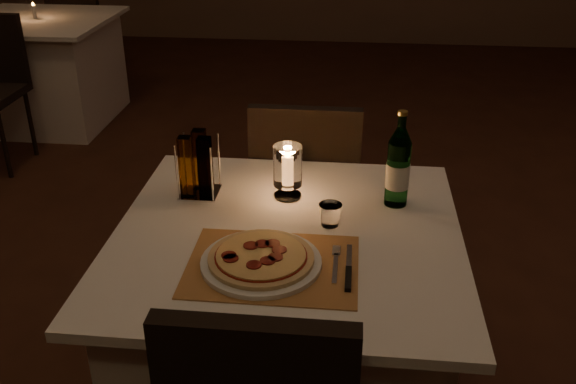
# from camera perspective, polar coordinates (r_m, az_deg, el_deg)

# --- Properties ---
(floor) EXTENTS (8.00, 10.00, 0.02)m
(floor) POSITION_cam_1_polar(r_m,az_deg,el_deg) (2.51, -0.18, -15.30)
(floor) COLOR #462316
(floor) RESTS_ON ground
(main_table) EXTENTS (1.00, 1.00, 0.74)m
(main_table) POSITION_cam_1_polar(r_m,az_deg,el_deg) (2.06, -0.06, -12.37)
(main_table) COLOR white
(main_table) RESTS_ON ground
(chair_far) EXTENTS (0.42, 0.42, 0.90)m
(chair_far) POSITION_cam_1_polar(r_m,az_deg,el_deg) (2.57, 1.63, 0.84)
(chair_far) COLOR black
(chair_far) RESTS_ON ground
(placemat) EXTENTS (0.45, 0.34, 0.00)m
(placemat) POSITION_cam_1_polar(r_m,az_deg,el_deg) (1.70, -1.39, -6.57)
(placemat) COLOR #B7783F
(placemat) RESTS_ON main_table
(plate) EXTENTS (0.32, 0.32, 0.01)m
(plate) POSITION_cam_1_polar(r_m,az_deg,el_deg) (1.70, -2.40, -6.26)
(plate) COLOR white
(plate) RESTS_ON placemat
(pizza) EXTENTS (0.28, 0.28, 0.02)m
(pizza) POSITION_cam_1_polar(r_m,az_deg,el_deg) (1.69, -2.42, -5.80)
(pizza) COLOR #D8B77F
(pizza) RESTS_ON plate
(fork) EXTENTS (0.02, 0.18, 0.00)m
(fork) POSITION_cam_1_polar(r_m,az_deg,el_deg) (1.72, 4.26, -6.15)
(fork) COLOR silver
(fork) RESTS_ON placemat
(knife) EXTENTS (0.02, 0.22, 0.01)m
(knife) POSITION_cam_1_polar(r_m,az_deg,el_deg) (1.66, 5.40, -7.26)
(knife) COLOR black
(knife) RESTS_ON placemat
(tumbler) EXTENTS (0.07, 0.07, 0.07)m
(tumbler) POSITION_cam_1_polar(r_m,az_deg,el_deg) (1.87, 3.76, -2.04)
(tumbler) COLOR white
(tumbler) RESTS_ON main_table
(water_bottle) EXTENTS (0.07, 0.07, 0.31)m
(water_bottle) POSITION_cam_1_polar(r_m,az_deg,el_deg) (1.98, 9.76, 2.13)
(water_bottle) COLOR #549C5A
(water_bottle) RESTS_ON main_table
(hurricane_candle) EXTENTS (0.09, 0.09, 0.17)m
(hurricane_candle) POSITION_cam_1_polar(r_m,az_deg,el_deg) (2.00, -0.03, 2.19)
(hurricane_candle) COLOR white
(hurricane_candle) RESTS_ON main_table
(cruet_caddy) EXTENTS (0.12, 0.12, 0.21)m
(cruet_caddy) POSITION_cam_1_polar(r_m,az_deg,el_deg) (2.03, -8.04, 2.21)
(cruet_caddy) COLOR white
(cruet_caddy) RESTS_ON main_table
(neighbor_table_left) EXTENTS (1.00, 1.00, 0.74)m
(neighbor_table_left) POSITION_cam_1_polar(r_m,az_deg,el_deg) (4.98, -20.82, 10.08)
(neighbor_table_left) COLOR white
(neighbor_table_left) RESTS_ON ground
(neighbor_chair_lb) EXTENTS (0.42, 0.42, 0.90)m
(neighbor_chair_lb) POSITION_cam_1_polar(r_m,az_deg,el_deg) (5.56, -17.99, 14.04)
(neighbor_chair_lb) COLOR black
(neighbor_chair_lb) RESTS_ON ground
(neighbor_candle_left) EXTENTS (0.03, 0.03, 0.11)m
(neighbor_candle_left) POSITION_cam_1_polar(r_m,az_deg,el_deg) (4.89, -21.63, 14.70)
(neighbor_candle_left) COLOR white
(neighbor_candle_left) RESTS_ON neighbor_table_left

